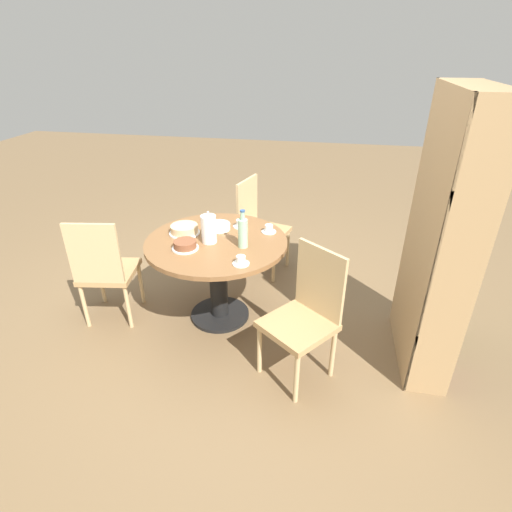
% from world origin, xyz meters
% --- Properties ---
extents(ground_plane, '(14.00, 14.00, 0.00)m').
position_xyz_m(ground_plane, '(0.00, 0.00, 0.00)').
color(ground_plane, brown).
extents(dining_table, '(1.12, 1.12, 0.73)m').
position_xyz_m(dining_table, '(0.00, 0.00, 0.56)').
color(dining_table, black).
rests_on(dining_table, ground_plane).
extents(chair_a, '(0.59, 0.59, 0.94)m').
position_xyz_m(chair_a, '(0.51, 0.75, 0.49)').
color(chair_a, tan).
rests_on(chair_a, ground_plane).
extents(chair_b, '(0.52, 0.52, 0.94)m').
position_xyz_m(chair_b, '(-0.89, 0.18, 0.49)').
color(chair_b, tan).
rests_on(chair_b, ground_plane).
extents(chair_c, '(0.48, 0.48, 0.94)m').
position_xyz_m(chair_c, '(0.20, -0.88, 0.49)').
color(chair_c, tan).
rests_on(chair_c, ground_plane).
extents(bookshelf, '(0.84, 0.28, 1.90)m').
position_xyz_m(bookshelf, '(0.18, 1.57, 0.94)').
color(bookshelf, tan).
rests_on(bookshelf, ground_plane).
extents(coffee_pot, '(0.12, 0.12, 0.26)m').
position_xyz_m(coffee_pot, '(0.04, -0.04, 0.85)').
color(coffee_pot, white).
rests_on(coffee_pot, dining_table).
extents(water_bottle, '(0.07, 0.07, 0.30)m').
position_xyz_m(water_bottle, '(0.07, 0.23, 0.85)').
color(water_bottle, '#99C6A3').
rests_on(water_bottle, dining_table).
extents(cake_main, '(0.25, 0.25, 0.07)m').
position_xyz_m(cake_main, '(-0.07, -0.29, 0.76)').
color(cake_main, white).
rests_on(cake_main, dining_table).
extents(cake_second, '(0.20, 0.20, 0.07)m').
position_xyz_m(cake_second, '(0.19, -0.19, 0.76)').
color(cake_second, white).
rests_on(cake_second, dining_table).
extents(cup_a, '(0.12, 0.12, 0.06)m').
position_xyz_m(cup_a, '(-0.29, 0.13, 0.75)').
color(cup_a, white).
rests_on(cup_a, dining_table).
extents(cup_b, '(0.12, 0.12, 0.06)m').
position_xyz_m(cup_b, '(0.34, 0.27, 0.75)').
color(cup_b, white).
rests_on(cup_b, dining_table).
extents(cup_c, '(0.12, 0.12, 0.06)m').
position_xyz_m(cup_c, '(-0.23, 0.38, 0.75)').
color(cup_c, white).
rests_on(cup_c, dining_table).
extents(plate_stack, '(0.19, 0.19, 0.05)m').
position_xyz_m(plate_stack, '(-0.21, -0.03, 0.75)').
color(plate_stack, white).
rests_on(plate_stack, dining_table).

